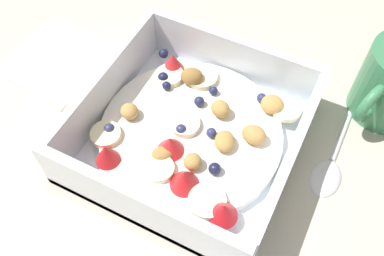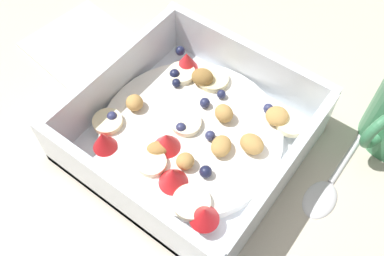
{
  "view_description": "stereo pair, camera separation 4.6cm",
  "coord_description": "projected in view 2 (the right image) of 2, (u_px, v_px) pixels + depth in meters",
  "views": [
    {
      "loc": [
        -0.12,
        0.22,
        0.41
      ],
      "look_at": [
        -0.0,
        -0.01,
        0.03
      ],
      "focal_mm": 40.14,
      "sensor_mm": 36.0,
      "label": 1
    },
    {
      "loc": [
        -0.15,
        0.19,
        0.41
      ],
      "look_at": [
        -0.0,
        -0.01,
        0.03
      ],
      "focal_mm": 40.14,
      "sensor_mm": 36.0,
      "label": 2
    }
  ],
  "objects": [
    {
      "name": "folded_napkin",
      "position": [
        81.0,
        42.0,
        0.57
      ],
      "size": [
        0.13,
        0.13,
        0.01
      ],
      "primitive_type": "cube",
      "rotation": [
        0.0,
        0.0,
        -0.12
      ],
      "color": "silver",
      "rests_on": "ground"
    },
    {
      "name": "spoon",
      "position": [
        333.0,
        180.0,
        0.45
      ],
      "size": [
        0.03,
        0.17,
        0.01
      ],
      "color": "silver",
      "rests_on": "ground"
    },
    {
      "name": "fruit_bowl",
      "position": [
        192.0,
        133.0,
        0.46
      ],
      "size": [
        0.22,
        0.22,
        0.07
      ],
      "color": "white",
      "rests_on": "ground"
    },
    {
      "name": "ground_plane",
      "position": [
        184.0,
        150.0,
        0.48
      ],
      "size": [
        2.4,
        2.4,
        0.0
      ],
      "primitive_type": "plane",
      "color": "beige"
    }
  ]
}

